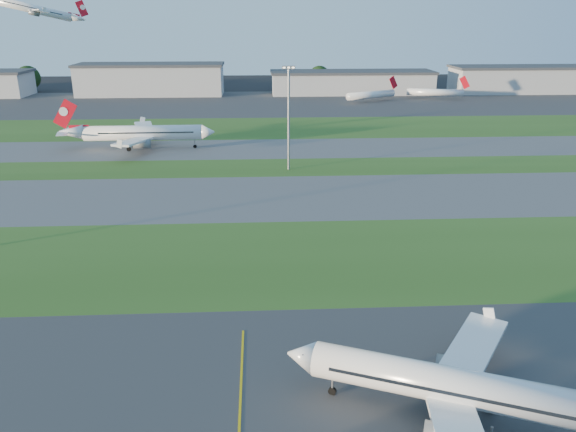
{
  "coord_description": "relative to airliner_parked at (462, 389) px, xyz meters",
  "views": [
    {
      "loc": [
        7.31,
        -31.4,
        37.22
      ],
      "look_at": [
        11.86,
        52.91,
        7.0
      ],
      "focal_mm": 35.0,
      "sensor_mm": 36.0,
      "label": 1
    }
  ],
  "objects": [
    {
      "name": "grass_strip_a",
      "position": [
        -26.18,
        39.78,
        -3.85
      ],
      "size": [
        300.0,
        34.0,
        0.01
      ],
      "primitive_type": "cube",
      "color": "#2F521B",
      "rests_on": "ground"
    },
    {
      "name": "light_mast_centre",
      "position": [
        -11.18,
        95.78,
        10.96
      ],
      "size": [
        3.2,
        0.7,
        25.8
      ],
      "color": "gray",
      "rests_on": "ground"
    },
    {
      "name": "hangar_east",
      "position": [
        28.82,
        242.78,
        1.78
      ],
      "size": [
        81.6,
        23.0,
        11.2
      ],
      "color": "#95979C",
      "rests_on": "ground"
    },
    {
      "name": "tree_east",
      "position": [
        88.82,
        254.78,
        2.31
      ],
      "size": [
        10.45,
        10.45,
        11.4
      ],
      "color": "black",
      "rests_on": "ground"
    },
    {
      "name": "hangar_far_east",
      "position": [
        128.82,
        242.78,
        2.78
      ],
      "size": [
        96.9,
        23.0,
        13.2
      ],
      "color": "#95979C",
      "rests_on": "ground"
    },
    {
      "name": "tree_mid_west",
      "position": [
        -46.18,
        253.78,
        1.98
      ],
      "size": [
        9.9,
        9.9,
        10.8
      ],
      "color": "black",
      "rests_on": "ground"
    },
    {
      "name": "airliner_taxiing",
      "position": [
        -52.94,
        121.56,
        0.81
      ],
      "size": [
        42.5,
        36.07,
        13.27
      ],
      "rotation": [
        0.0,
        0.0,
        3.16
      ],
      "color": "white",
      "rests_on": "ground"
    },
    {
      "name": "mini_jet_near",
      "position": [
        32.97,
        212.97,
        -0.57
      ],
      "size": [
        26.08,
        15.01,
        9.48
      ],
      "rotation": [
        0.0,
        0.0,
        0.49
      ],
      "color": "white",
      "rests_on": "ground"
    },
    {
      "name": "airliner_departing",
      "position": [
        -105.89,
        198.57,
        35.52
      ],
      "size": [
        31.33,
        26.59,
        10.32
      ],
      "rotation": [
        0.0,
        0.0,
        0.38
      ],
      "color": "white"
    },
    {
      "name": "hangar_west",
      "position": [
        -71.18,
        242.78,
        3.79
      ],
      "size": [
        71.4,
        23.0,
        15.2
      ],
      "color": "#95979C",
      "rests_on": "ground"
    },
    {
      "name": "airliner_parked",
      "position": [
        0.0,
        0.0,
        0.0
      ],
      "size": [
        33.21,
        28.2,
        10.97
      ],
      "rotation": [
        0.0,
        0.0,
        -0.39
      ],
      "color": "white",
      "rests_on": "ground"
    },
    {
      "name": "tree_mid_east",
      "position": [
        13.82,
        256.78,
        2.96
      ],
      "size": [
        11.55,
        11.55,
        12.6
      ],
      "color": "black",
      "rests_on": "ground"
    },
    {
      "name": "mini_jet_far",
      "position": [
        64.83,
        220.1,
        -0.57
      ],
      "size": [
        28.2,
        9.19,
        9.48
      ],
      "rotation": [
        0.0,
        0.0,
        -0.24
      ],
      "color": "white",
      "rests_on": "ground"
    },
    {
      "name": "grass_strip_b",
      "position": [
        -26.18,
        97.78,
        -3.85
      ],
      "size": [
        300.0,
        18.0,
        0.01
      ],
      "primitive_type": "cube",
      "color": "#2F521B",
      "rests_on": "ground"
    },
    {
      "name": "grass_strip_c",
      "position": [
        -26.18,
        152.78,
        -3.85
      ],
      "size": [
        300.0,
        40.0,
        0.01
      ],
      "primitive_type": "cube",
      "color": "#2F521B",
      "rests_on": "ground"
    },
    {
      "name": "taxiway_b",
      "position": [
        -26.18,
        119.78,
        -3.85
      ],
      "size": [
        300.0,
        26.0,
        0.01
      ],
      "primitive_type": "cube",
      "color": "#515154",
      "rests_on": "ground"
    },
    {
      "name": "tree_west",
      "position": [
        -136.18,
        257.78,
        3.29
      ],
      "size": [
        12.1,
        12.1,
        13.2
      ],
      "color": "black",
      "rests_on": "ground"
    },
    {
      "name": "apron_far",
      "position": [
        -26.18,
        212.78,
        -3.85
      ],
      "size": [
        400.0,
        80.0,
        0.01
      ],
      "primitive_type": "cube",
      "color": "#333335",
      "rests_on": "ground"
    },
    {
      "name": "taxiway_a",
      "position": [
        -26.18,
        72.78,
        -3.85
      ],
      "size": [
        300.0,
        32.0,
        0.01
      ],
      "primitive_type": "cube",
      "color": "#515154",
      "rests_on": "ground"
    }
  ]
}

